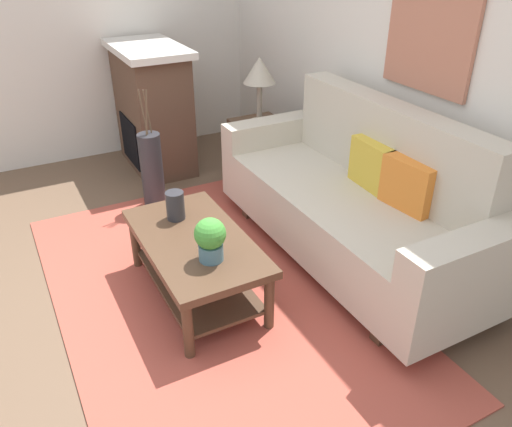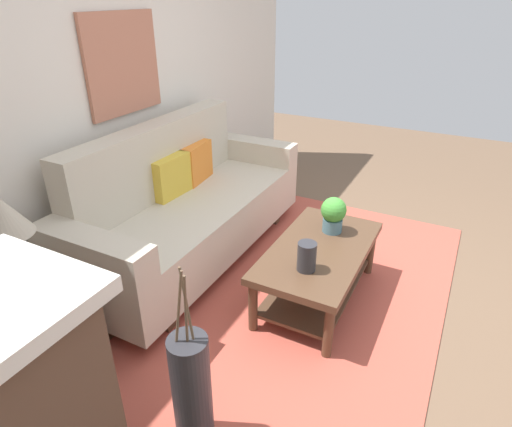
{
  "view_description": "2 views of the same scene",
  "coord_description": "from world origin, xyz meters",
  "views": [
    {
      "loc": [
        2.44,
        -0.47,
        2.08
      ],
      "look_at": [
        0.09,
        0.78,
        0.58
      ],
      "focal_mm": 35.72,
      "sensor_mm": 36.0,
      "label": 1
    },
    {
      "loc": [
        -2.44,
        -0.34,
        1.97
      ],
      "look_at": [
        -0.1,
        0.88,
        0.61
      ],
      "focal_mm": 30.29,
      "sensor_mm": 36.0,
      "label": 2
    }
  ],
  "objects": [
    {
      "name": "floor_vase_branch_a",
      "position": [
        -1.32,
        0.57,
        0.82
      ],
      "size": [
        0.01,
        0.05,
        0.36
      ],
      "primitive_type": "cylinder",
      "rotation": [
        -0.1,
        -0.0,
        0.0
      ],
      "color": "brown",
      "rests_on": "floor_vase"
    },
    {
      "name": "area_rug",
      "position": [
        0.0,
        0.5,
        0.01
      ],
      "size": [
        3.0,
        1.85,
        0.01
      ],
      "primitive_type": "cube",
      "color": "#B24C3D",
      "rests_on": "ground_plane"
    },
    {
      "name": "couch",
      "position": [
        0.03,
        1.57,
        0.43
      ],
      "size": [
        2.23,
        0.84,
        1.08
      ],
      "color": "beige",
      "rests_on": "ground_plane"
    },
    {
      "name": "potted_plant_tabletop",
      "position": [
        0.21,
        0.42,
        0.57
      ],
      "size": [
        0.18,
        0.18,
        0.26
      ],
      "color": "slate",
      "rests_on": "coffee_table"
    },
    {
      "name": "side_table",
      "position": [
        -1.38,
        1.6,
        0.28
      ],
      "size": [
        0.44,
        0.44,
        0.56
      ],
      "primitive_type": "cube",
      "color": "#513826",
      "rests_on": "ground_plane"
    },
    {
      "name": "ground_plane",
      "position": [
        0.0,
        0.0,
        0.0
      ],
      "size": [
        9.39,
        9.39,
        0.0
      ],
      "primitive_type": "plane",
      "color": "brown"
    },
    {
      "name": "throw_pillow_orange",
      "position": [
        0.38,
        1.7,
        0.68
      ],
      "size": [
        0.37,
        0.16,
        0.32
      ],
      "primitive_type": "cube",
      "rotation": [
        0.0,
        0.0,
        0.11
      ],
      "color": "orange",
      "rests_on": "couch"
    },
    {
      "name": "fireplace",
      "position": [
        -2.14,
        0.86,
        0.59
      ],
      "size": [
        1.02,
        0.58,
        1.16
      ],
      "color": "brown",
      "rests_on": "ground_plane"
    },
    {
      "name": "floor_vase_branch_b",
      "position": [
        -1.35,
        0.58,
        0.82
      ],
      "size": [
        0.04,
        0.05,
        0.36
      ],
      "primitive_type": "cylinder",
      "rotation": [
        0.11,
        0.08,
        0.0
      ],
      "color": "brown",
      "rests_on": "floor_vase"
    },
    {
      "name": "throw_pillow_mustard",
      "position": [
        0.03,
        1.7,
        0.68
      ],
      "size": [
        0.37,
        0.14,
        0.32
      ],
      "primitive_type": "cube",
      "rotation": [
        0.0,
        0.0,
        -0.06
      ],
      "color": "gold",
      "rests_on": "couch"
    },
    {
      "name": "tabletop_vase",
      "position": [
        -0.32,
        0.41,
        0.52
      ],
      "size": [
        0.12,
        0.12,
        0.19
      ],
      "primitive_type": "cylinder",
      "color": "#2D2D33",
      "rests_on": "coffee_table"
    },
    {
      "name": "framed_painting",
      "position": [
        0.03,
        2.04,
        1.5
      ],
      "size": [
        0.72,
        0.03,
        0.71
      ],
      "primitive_type": "cube",
      "color": "#B77056"
    },
    {
      "name": "wall_left",
      "position": [
        -2.74,
        0.53,
        1.35
      ],
      "size": [
        0.1,
        5.06,
        2.7
      ],
      "primitive_type": "cube",
      "color": "silver",
      "rests_on": "ground_plane"
    },
    {
      "name": "floor_vase",
      "position": [
        -1.34,
        0.57,
        0.32
      ],
      "size": [
        0.18,
        0.18,
        0.64
      ],
      "primitive_type": "cylinder",
      "color": "#2D2D33",
      "rests_on": "ground_plane"
    },
    {
      "name": "coffee_table",
      "position": [
        -0.04,
        0.42,
        0.31
      ],
      "size": [
        1.1,
        0.6,
        0.43
      ],
      "color": "#513826",
      "rests_on": "ground_plane"
    },
    {
      "name": "wall_back",
      "position": [
        0.0,
        2.11,
        1.35
      ],
      "size": [
        5.39,
        0.1,
        2.7
      ],
      "primitive_type": "cube",
      "color": "silver",
      "rests_on": "ground_plane"
    },
    {
      "name": "table_lamp",
      "position": [
        -1.38,
        1.6,
        0.99
      ],
      "size": [
        0.28,
        0.28,
        0.57
      ],
      "color": "gray",
      "rests_on": "side_table"
    },
    {
      "name": "floor_vase_branch_c",
      "position": [
        -1.35,
        0.55,
        0.82
      ],
      "size": [
        0.03,
        0.04,
        0.36
      ],
      "primitive_type": "cylinder",
      "rotation": [
        0.08,
        -0.05,
        0.0
      ],
      "color": "brown",
      "rests_on": "floor_vase"
    }
  ]
}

